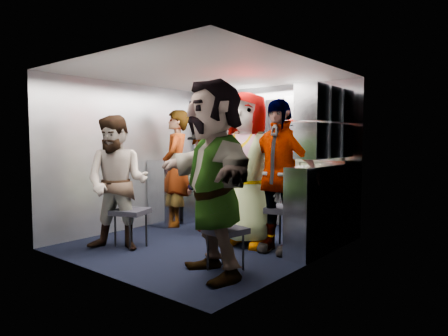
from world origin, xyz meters
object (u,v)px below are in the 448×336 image
Objects in this scene: attendant_standing at (176,168)px; attendant_arc_c at (247,169)px; jump_seat_center at (255,213)px; jump_seat_near_left at (130,213)px; jump_seat_mid_left at (215,200)px; attendant_arc_e at (213,178)px; jump_seat_mid_right at (286,212)px; attendant_arc_b at (207,179)px; attendant_arc_d at (278,176)px; jump_seat_near_right at (226,233)px; attendant_arc_a at (117,183)px.

attendant_standing is 1.51m from attendant_arc_c.
jump_seat_center is 1.57m from attendant_standing.
jump_seat_mid_left reaches higher than jump_seat_near_left.
attendant_arc_e reaches higher than jump_seat_mid_left.
jump_seat_mid_right is 1.32m from attendant_arc_b.
attendant_arc_e is at bearing -92.19° from jump_seat_mid_right.
jump_seat_near_left is 1.17× the size of jump_seat_center.
jump_seat_center is 0.72m from attendant_arc_d.
attendant_arc_c is at bearing 113.88° from jump_seat_near_right.
attendant_arc_e reaches higher than attendant_arc_a.
attendant_standing is 0.93× the size of attendant_arc_e.
attendant_arc_b reaches higher than jump_seat_near_left.
jump_seat_mid_right is 0.27× the size of attendant_arc_e.
jump_seat_center is (1.04, 1.15, -0.04)m from jump_seat_near_left.
jump_seat_mid_left is at bearing 64.73° from attendant_standing.
jump_seat_near_left is 0.26× the size of attendant_arc_e.
jump_seat_near_left reaches higher than jump_seat_center.
attendant_arc_e is (-0.05, -1.25, 0.49)m from jump_seat_mid_right.
attendant_arc_d is (0.46, -0.03, -0.06)m from attendant_arc_c.
attendant_arc_d is at bearing 31.99° from jump_seat_near_left.
jump_seat_mid_left is 0.28× the size of attendant_arc_d.
jump_seat_near_left is 1.82m from attendant_arc_d.
attendant_arc_c is (-0.41, 0.93, 0.56)m from jump_seat_near_right.
attendant_arc_e is at bearing -72.31° from jump_seat_center.
jump_seat_mid_right is 0.29× the size of attendant_standing.
jump_seat_near_right is (1.45, 0.04, -0.03)m from jump_seat_near_left.
attendant_arc_a is (-1.49, -1.29, 0.35)m from jump_seat_mid_right.
attendant_arc_c is 1.18m from attendant_arc_e.
attendant_arc_d reaches higher than jump_seat_mid_left.
jump_seat_center is at bearing 175.69° from jump_seat_mid_right.
jump_seat_mid_right reaches higher than jump_seat_center.
attendant_arc_b is at bearing 156.06° from attendant_arc_c.
jump_seat_near_left is 0.42m from attendant_arc_a.
attendant_arc_a is at bearing -90.00° from jump_seat_near_left.
jump_seat_near_right is 0.23× the size of attendant_arc_c.
jump_seat_mid_right is at bearing 88.80° from attendant_arc_d.
jump_seat_mid_left is at bearing 50.36° from attendant_arc_a.
jump_seat_mid_left is at bearing 161.81° from attendant_arc_d.
jump_seat_near_right is 1.16m from attendant_arc_c.
jump_seat_mid_right is 1.18× the size of jump_seat_near_right.
attendant_standing is at bearing 171.08° from attendant_arc_d.
jump_seat_center is at bearing 52.11° from attendant_standing.
attendant_arc_e is at bearing -93.75° from attendant_arc_d.
jump_seat_near_right is at bearing -46.22° from jump_seat_mid_left.
jump_seat_mid_left is 0.31× the size of attendant_arc_a.
jump_seat_center is at bearing -12.12° from jump_seat_mid_left.
attendant_arc_d is at bearing 86.93° from jump_seat_near_right.
jump_seat_center is 0.24× the size of attendant_standing.
attendant_arc_d is at bearing -90.00° from jump_seat_mid_right.
attendant_arc_e is at bearing -49.95° from jump_seat_mid_left.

